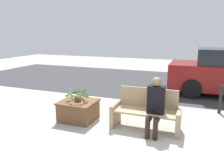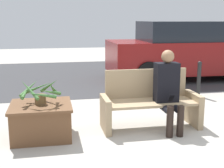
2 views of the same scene
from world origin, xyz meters
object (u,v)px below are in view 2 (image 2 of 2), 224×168
potted_plant (40,92)px  bollard_post (199,78)px  parked_car (183,51)px  person_seated (168,88)px  bench (150,102)px  planter_box (41,119)px

potted_plant → bollard_post: 3.89m
parked_car → bollard_post: parked_car is taller
person_seated → potted_plant: bearing=178.4°
person_seated → parked_car: bearing=63.4°
person_seated → bollard_post: size_ratio=1.56×
bench → planter_box: (-1.71, -0.13, -0.13)m
person_seated → planter_box: person_seated is taller
parked_car → bollard_post: size_ratio=5.37×
planter_box → potted_plant: size_ratio=1.47×
bench → parked_car: 4.45m
planter_box → potted_plant: 0.41m
bench → bollard_post: size_ratio=1.94×
bench → planter_box: bearing=-175.5°
person_seated → bollard_post: (1.47, 1.89, -0.26)m
bench → person_seated: person_seated is taller
person_seated → parked_car: size_ratio=0.29×
parked_car → planter_box: bearing=-135.0°
parked_car → potted_plant: bearing=-135.0°
bench → parked_car: bearing=59.6°
person_seated → parked_car: 4.49m
planter_box → parked_car: bearing=45.0°
planter_box → person_seated: bearing=-1.7°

